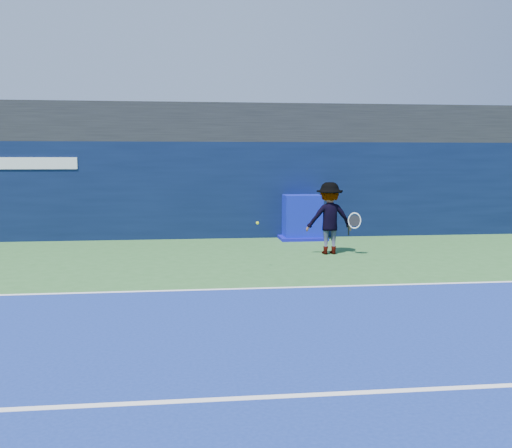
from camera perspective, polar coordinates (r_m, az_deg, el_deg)
The scene contains 8 objects.
ground at distance 8.17m, azimuth 3.69°, elevation -11.19°, with size 80.00×80.00×0.00m, color #30642D.
baseline at distance 11.03m, azimuth 0.89°, elevation -6.43°, with size 24.00×0.10×0.01m, color white.
service_line at distance 6.33m, azimuth 7.06°, elevation -16.55°, with size 24.00×0.10×0.01m, color white.
stadium_band at distance 19.24m, azimuth -2.45°, elevation 9.87°, with size 36.00×3.00×1.20m, color black.
back_wall_assembly at distance 18.23m, azimuth -2.20°, elevation 3.45°, with size 36.00×1.03×3.00m.
equipment_cart at distance 17.84m, azimuth 4.55°, elevation 0.55°, with size 1.44×1.44×1.37m.
tennis_player at distance 15.00m, azimuth 7.35°, elevation 0.58°, with size 1.37×0.75×1.88m.
tennis_ball at distance 12.81m, azimuth 0.15°, elevation 0.10°, with size 0.07×0.07×0.07m.
Camera 1 is at (-1.41, -7.65, 2.49)m, focal length 40.00 mm.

